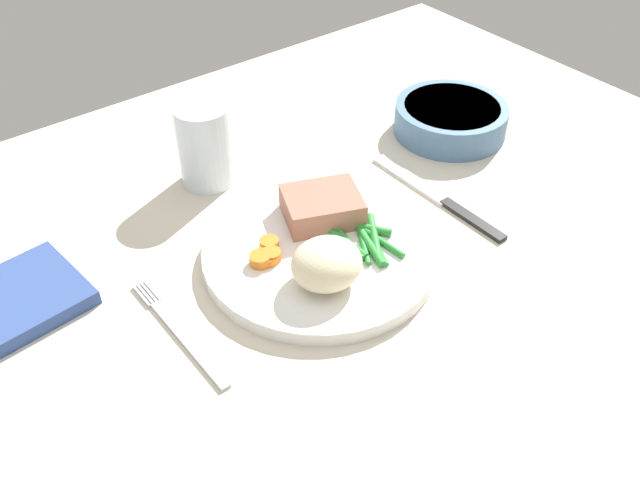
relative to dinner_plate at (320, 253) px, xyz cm
name	(u,v)px	position (x,y,z in cm)	size (l,w,h in cm)	color
dining_table	(308,283)	(-2.63, -1.30, -1.80)	(120.00, 90.00, 2.00)	beige
dinner_plate	(320,253)	(0.00, 0.00, 0.00)	(24.54, 24.54, 1.60)	white
meat_portion	(322,206)	(3.31, 3.87, 2.27)	(8.10, 6.65, 2.94)	#A86B56
mashed_potatoes	(330,262)	(-2.21, -4.42, 3.09)	(7.12, 6.60, 4.58)	beige
carrot_slices	(267,254)	(-5.28, 2.00, 1.32)	(4.20, 3.75, 1.11)	orange
green_beans	(359,238)	(3.82, -1.75, 1.19)	(6.03, 10.10, 0.86)	#2D8C38
fork	(179,332)	(-16.88, -0.26, -0.60)	(1.44, 16.60, 0.40)	silver
knife	(439,198)	(17.37, -0.29, -0.60)	(1.70, 20.50, 0.64)	black
water_glass	(205,150)	(-1.72, 19.61, 3.48)	(6.43, 6.43, 9.94)	silver
salad_bowl	(451,117)	(29.06, 9.47, 1.46)	(14.61, 14.61, 4.00)	#4C7299
napkin	(22,298)	(-26.94, 12.67, -0.02)	(11.16, 10.52, 1.57)	#334C8C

